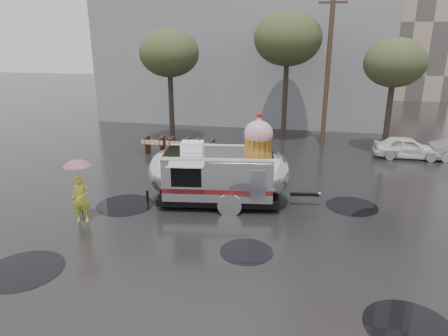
# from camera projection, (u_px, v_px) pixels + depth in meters

# --- Properties ---
(ground) EXTENTS (120.00, 120.00, 0.00)m
(ground) POSITION_uv_depth(u_px,v_px,m) (251.00, 251.00, 12.50)
(ground) COLOR black
(ground) RESTS_ON ground
(puddles) EXTENTS (12.47, 9.07, 0.01)m
(puddles) POSITION_uv_depth(u_px,v_px,m) (211.00, 242.00, 13.03)
(puddles) COLOR black
(puddles) RESTS_ON ground
(grey_building) EXTENTS (22.00, 12.00, 13.00)m
(grey_building) POSITION_uv_depth(u_px,v_px,m) (246.00, 37.00, 33.63)
(grey_building) COLOR slate
(grey_building) RESTS_ON ground
(utility_pole) EXTENTS (1.60, 0.28, 9.00)m
(utility_pole) POSITION_uv_depth(u_px,v_px,m) (328.00, 69.00, 23.62)
(utility_pole) COLOR #473323
(utility_pole) RESTS_ON ground
(tree_left) EXTENTS (3.64, 3.64, 6.95)m
(tree_left) POSITION_uv_depth(u_px,v_px,m) (169.00, 54.00, 24.29)
(tree_left) COLOR #382D26
(tree_left) RESTS_ON ground
(tree_mid) EXTENTS (4.20, 4.20, 8.03)m
(tree_mid) POSITION_uv_depth(u_px,v_px,m) (288.00, 39.00, 24.51)
(tree_mid) COLOR #382D26
(tree_mid) RESTS_ON ground
(tree_right) EXTENTS (3.36, 3.36, 6.42)m
(tree_right) POSITION_uv_depth(u_px,v_px,m) (395.00, 63.00, 21.87)
(tree_right) COLOR #382D26
(tree_right) RESTS_ON ground
(barricade_row) EXTENTS (4.30, 0.80, 1.00)m
(barricade_row) POSITION_uv_depth(u_px,v_px,m) (179.00, 146.00, 22.70)
(barricade_row) COLOR #473323
(barricade_row) RESTS_ON ground
(airstream_trailer) EXTENTS (6.98, 3.27, 3.78)m
(airstream_trailer) POSITION_uv_depth(u_px,v_px,m) (221.00, 172.00, 15.70)
(airstream_trailer) COLOR silver
(airstream_trailer) RESTS_ON ground
(person_left) EXTENTS (0.71, 0.56, 1.74)m
(person_left) POSITION_uv_depth(u_px,v_px,m) (81.00, 199.00, 14.30)
(person_left) COLOR gold
(person_left) RESTS_ON ground
(umbrella_pink) EXTENTS (1.20, 1.20, 2.37)m
(umbrella_pink) POSITION_uv_depth(u_px,v_px,m) (78.00, 170.00, 13.96)
(umbrella_pink) COLOR pink
(umbrella_pink) RESTS_ON ground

